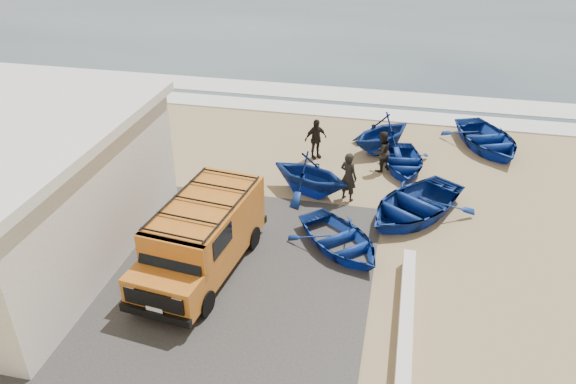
{
  "coord_description": "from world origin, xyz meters",
  "views": [
    {
      "loc": [
        4.37,
        -14.21,
        10.41
      ],
      "look_at": [
        0.91,
        1.52,
        1.2
      ],
      "focal_mm": 35.0,
      "sensor_mm": 36.0,
      "label": 1
    }
  ],
  "objects_px": {
    "parapet": "(405,325)",
    "boat_mid_right": "(403,162)",
    "boat_near_left": "(340,240)",
    "fisherman_back": "(316,139)",
    "fisherman_front": "(348,177)",
    "boat_mid_left": "(310,174)",
    "boat_far_left": "(382,132)",
    "van": "(202,235)",
    "boat_far_right": "(487,139)",
    "fisherman_middle": "(381,151)",
    "boat_near_right": "(414,205)"
  },
  "relations": [
    {
      "from": "van",
      "to": "fisherman_back",
      "type": "distance_m",
      "value": 8.41
    },
    {
      "from": "boat_mid_right",
      "to": "fisherman_front",
      "type": "distance_m",
      "value": 3.47
    },
    {
      "from": "van",
      "to": "boat_mid_right",
      "type": "xyz_separation_m",
      "value": [
        5.55,
        7.89,
        -0.86
      ]
    },
    {
      "from": "boat_mid_left",
      "to": "fisherman_front",
      "type": "relative_size",
      "value": 1.66
    },
    {
      "from": "boat_near_right",
      "to": "boat_far_left",
      "type": "bearing_deg",
      "value": 139.97
    },
    {
      "from": "boat_far_left",
      "to": "van",
      "type": "bearing_deg",
      "value": -78.44
    },
    {
      "from": "boat_far_left",
      "to": "fisherman_middle",
      "type": "relative_size",
      "value": 1.91
    },
    {
      "from": "parapet",
      "to": "boat_mid_left",
      "type": "xyz_separation_m",
      "value": [
        -3.74,
        6.67,
        0.54
      ]
    },
    {
      "from": "van",
      "to": "fisherman_front",
      "type": "bearing_deg",
      "value": 60.92
    },
    {
      "from": "parapet",
      "to": "fisherman_back",
      "type": "relative_size",
      "value": 3.51
    },
    {
      "from": "fisherman_front",
      "to": "fisherman_middle",
      "type": "distance_m",
      "value": 2.75
    },
    {
      "from": "parapet",
      "to": "boat_mid_right",
      "type": "distance_m",
      "value": 9.39
    },
    {
      "from": "boat_far_right",
      "to": "boat_near_right",
      "type": "bearing_deg",
      "value": -137.22
    },
    {
      "from": "boat_mid_right",
      "to": "fisherman_back",
      "type": "relative_size",
      "value": 1.91
    },
    {
      "from": "boat_mid_right",
      "to": "boat_far_right",
      "type": "relative_size",
      "value": 0.77
    },
    {
      "from": "parapet",
      "to": "boat_mid_right",
      "type": "height_order",
      "value": "boat_mid_right"
    },
    {
      "from": "fisherman_back",
      "to": "boat_far_right",
      "type": "bearing_deg",
      "value": -19.57
    },
    {
      "from": "boat_near_right",
      "to": "fisherman_middle",
      "type": "height_order",
      "value": "fisherman_middle"
    },
    {
      "from": "fisherman_middle",
      "to": "fisherman_back",
      "type": "height_order",
      "value": "fisherman_back"
    },
    {
      "from": "fisherman_middle",
      "to": "boat_far_right",
      "type": "bearing_deg",
      "value": 168.91
    },
    {
      "from": "boat_mid_right",
      "to": "boat_far_right",
      "type": "xyz_separation_m",
      "value": [
        3.45,
        2.76,
        0.1
      ]
    },
    {
      "from": "van",
      "to": "boat_mid_right",
      "type": "bearing_deg",
      "value": 61.93
    },
    {
      "from": "boat_mid_right",
      "to": "van",
      "type": "bearing_deg",
      "value": -132.78
    },
    {
      "from": "boat_far_left",
      "to": "boat_near_left",
      "type": "bearing_deg",
      "value": -58.15
    },
    {
      "from": "boat_far_left",
      "to": "boat_mid_left",
      "type": "bearing_deg",
      "value": -81.21
    },
    {
      "from": "boat_far_right",
      "to": "fisherman_back",
      "type": "bearing_deg",
      "value": 177.31
    },
    {
      "from": "boat_far_right",
      "to": "fisherman_middle",
      "type": "bearing_deg",
      "value": -166.68
    },
    {
      "from": "van",
      "to": "boat_mid_right",
      "type": "relative_size",
      "value": 1.66
    },
    {
      "from": "boat_mid_left",
      "to": "parapet",
      "type": "bearing_deg",
      "value": -128.62
    },
    {
      "from": "boat_mid_left",
      "to": "boat_far_right",
      "type": "xyz_separation_m",
      "value": [
        6.76,
        5.47,
        -0.38
      ]
    },
    {
      "from": "boat_near_left",
      "to": "boat_mid_right",
      "type": "height_order",
      "value": "boat_near_left"
    },
    {
      "from": "parapet",
      "to": "boat_mid_right",
      "type": "relative_size",
      "value": 1.84
    },
    {
      "from": "parapet",
      "to": "fisherman_back",
      "type": "bearing_deg",
      "value": 112.74
    },
    {
      "from": "parapet",
      "to": "fisherman_back",
      "type": "distance_m",
      "value": 10.5
    },
    {
      "from": "boat_far_left",
      "to": "fisherman_front",
      "type": "xyz_separation_m",
      "value": [
        -0.9,
        -4.43,
        0.09
      ]
    },
    {
      "from": "boat_near_left",
      "to": "fisherman_back",
      "type": "xyz_separation_m",
      "value": [
        -1.91,
        6.33,
        0.49
      ]
    },
    {
      "from": "boat_far_right",
      "to": "fisherman_front",
      "type": "relative_size",
      "value": 2.28
    },
    {
      "from": "boat_far_left",
      "to": "fisherman_middle",
      "type": "bearing_deg",
      "value": -49.62
    },
    {
      "from": "van",
      "to": "boat_mid_right",
      "type": "height_order",
      "value": "van"
    },
    {
      "from": "parapet",
      "to": "boat_mid_right",
      "type": "xyz_separation_m",
      "value": [
        -0.44,
        9.38,
        0.06
      ]
    },
    {
      "from": "fisherman_middle",
      "to": "van",
      "type": "bearing_deg",
      "value": 12.03
    },
    {
      "from": "boat_far_right",
      "to": "fisherman_front",
      "type": "bearing_deg",
      "value": -155.41
    },
    {
      "from": "van",
      "to": "fisherman_front",
      "type": "xyz_separation_m",
      "value": [
        3.67,
        5.02,
        -0.27
      ]
    },
    {
      "from": "boat_mid_left",
      "to": "boat_far_left",
      "type": "relative_size",
      "value": 0.97
    },
    {
      "from": "boat_mid_right",
      "to": "boat_mid_left",
      "type": "bearing_deg",
      "value": -148.33
    },
    {
      "from": "parapet",
      "to": "boat_near_left",
      "type": "relative_size",
      "value": 1.71
    },
    {
      "from": "parapet",
      "to": "boat_near_left",
      "type": "xyz_separation_m",
      "value": [
        -2.15,
        3.34,
        0.09
      ]
    },
    {
      "from": "fisherman_middle",
      "to": "boat_mid_right",
      "type": "bearing_deg",
      "value": 152.43
    },
    {
      "from": "parapet",
      "to": "boat_near_left",
      "type": "height_order",
      "value": "boat_near_left"
    },
    {
      "from": "fisherman_front",
      "to": "fisherman_back",
      "type": "distance_m",
      "value": 3.6
    }
  ]
}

